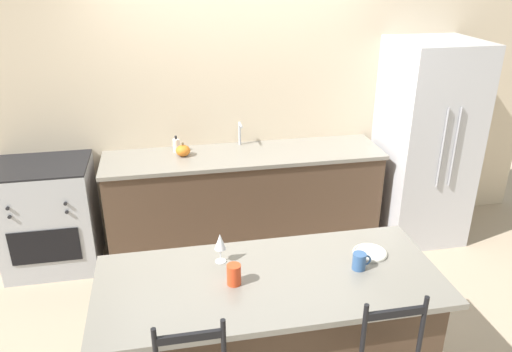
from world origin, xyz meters
name	(u,v)px	position (x,y,z in m)	size (l,w,h in m)	color
ground_plane	(251,263)	(0.00, 0.00, 0.00)	(18.00, 18.00, 0.00)	tan
wall_back	(237,99)	(0.00, 0.68, 1.35)	(6.00, 0.07, 2.70)	beige
back_counter	(244,199)	(0.00, 0.37, 0.47)	(2.50, 0.66, 0.94)	#4C3828
sink_faucet	(240,131)	(0.00, 0.56, 1.08)	(0.02, 0.13, 0.22)	#ADAFB5
kitchen_island	(269,343)	(-0.17, -1.51, 0.47)	(1.92, 0.83, 0.92)	#4C3828
refrigerator	(425,143)	(1.71, 0.28, 0.95)	(0.74, 0.79, 1.89)	#BCBCC1
oven_range	(50,216)	(-1.72, 0.35, 0.48)	(0.77, 0.64, 0.97)	#ADAFB5
dinner_plate	(370,253)	(0.47, -1.39, 0.93)	(0.20, 0.20, 0.02)	beige
wine_glass	(220,242)	(-0.42, -1.30, 1.05)	(0.07, 0.07, 0.18)	white
coffee_mug	(360,261)	(0.34, -1.52, 0.97)	(0.11, 0.08, 0.10)	#335689
tumbler_cup	(234,275)	(-0.38, -1.53, 0.98)	(0.08, 0.08, 0.12)	red
pumpkin_decoration	(183,151)	(-0.54, 0.39, 0.99)	(0.13, 0.13, 0.12)	orange
soap_bottle	(176,145)	(-0.59, 0.50, 1.00)	(0.06, 0.06, 0.15)	silver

